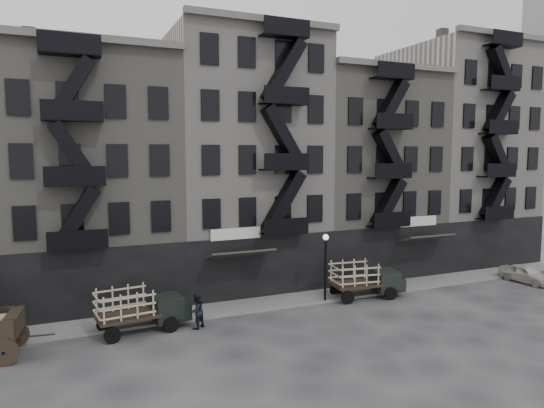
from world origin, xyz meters
name	(u,v)px	position (x,y,z in m)	size (l,w,h in m)	color
ground	(301,323)	(0.00, 0.00, 0.00)	(140.00, 140.00, 0.00)	#38383A
sidewalk	(273,302)	(0.00, 3.75, 0.07)	(55.00, 2.50, 0.15)	slate
building_midwest	(90,180)	(-10.00, 9.83, 7.50)	(10.00, 11.35, 16.20)	slate
building_center	(239,163)	(0.00, 9.82, 8.50)	(10.00, 11.35, 18.20)	#AFA8A1
building_mideast	(358,175)	(10.00, 9.83, 7.50)	(10.00, 11.35, 16.20)	slate
building_east	(455,156)	(20.00, 9.82, 9.00)	(10.00, 11.35, 19.20)	#AFA8A1
lamp_post	(326,258)	(3.00, 2.60, 2.78)	(0.36, 0.36, 4.28)	black
stake_truck_west	(141,306)	(-8.18, 2.09, 1.35)	(4.88, 2.43, 2.36)	black
stake_truck_east	(366,277)	(5.89, 2.50, 1.35)	(4.89, 2.42, 2.37)	black
car_east	(526,274)	(18.54, 1.04, 0.63)	(1.49, 3.71, 1.26)	beige
pedestrian_mid	(196,311)	(-5.43, 1.38, 0.95)	(0.92, 0.72, 1.90)	black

